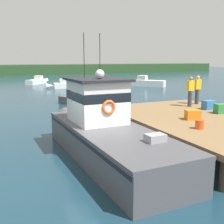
{
  "coord_description": "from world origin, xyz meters",
  "views": [
    {
      "loc": [
        -3.85,
        -9.57,
        3.75
      ],
      "look_at": [
        1.2,
        1.64,
        1.4
      ],
      "focal_mm": 44.46,
      "sensor_mm": 36.0,
      "label": 1
    }
  ],
  "objects": [
    {
      "name": "moored_boat_near_channel",
      "position": [
        3.22,
        33.99,
        0.43
      ],
      "size": [
        4.0,
        4.33,
        1.25
      ],
      "color": "white",
      "rests_on": "ground"
    },
    {
      "name": "bait_bucket",
      "position": [
        3.23,
        -1.78,
        1.37
      ],
      "size": [
        0.32,
        0.32,
        0.34
      ],
      "primitive_type": "cylinder",
      "color": "#E04C19",
      "rests_on": "dock"
    },
    {
      "name": "moored_boat_far_left",
      "position": [
        3.65,
        14.24,
        0.37
      ],
      "size": [
        4.19,
        2.75,
        1.09
      ],
      "color": "#4C4C51",
      "rests_on": "ground"
    },
    {
      "name": "deckhand_by_the_boat",
      "position": [
        7.08,
        2.82,
        2.06
      ],
      "size": [
        0.36,
        0.22,
        1.63
      ],
      "color": "#383842",
      "rests_on": "dock"
    },
    {
      "name": "main_fishing_boat",
      "position": [
        0.19,
        0.21,
        1.01
      ],
      "size": [
        2.7,
        9.83,
        4.8
      ],
      "color": "#4C4C51",
      "rests_on": "ground"
    },
    {
      "name": "crate_stack_near_edge",
      "position": [
        6.5,
        1.25,
        1.43
      ],
      "size": [
        0.61,
        0.45,
        0.45
      ],
      "primitive_type": "cube",
      "rotation": [
        0.0,
        0.0,
        -0.02
      ],
      "color": "#3370B2",
      "rests_on": "dock"
    },
    {
      "name": "far_shoreline",
      "position": [
        0.0,
        62.0,
        1.2
      ],
      "size": [
        120.0,
        8.0,
        2.4
      ],
      "primitive_type": "cube",
      "color": "#284723",
      "rests_on": "ground"
    },
    {
      "name": "deckhand_further_back",
      "position": [
        6.19,
        2.35,
        2.06
      ],
      "size": [
        0.36,
        0.22,
        1.63
      ],
      "color": "#383842",
      "rests_on": "dock"
    },
    {
      "name": "moored_boat_mid_harbor",
      "position": [
        16.36,
        24.01,
        0.52
      ],
      "size": [
        4.83,
        5.17,
        1.5
      ],
      "color": "white",
      "rests_on": "ground"
    },
    {
      "name": "moored_boat_far_right",
      "position": [
        5.57,
        26.03,
        0.42
      ],
      "size": [
        4.88,
        1.6,
        1.22
      ],
      "color": "white",
      "rests_on": "ground"
    },
    {
      "name": "ground_plane",
      "position": [
        0.0,
        0.0,
        0.0
      ],
      "size": [
        200.0,
        200.0,
        0.0
      ],
      "primitive_type": "plane",
      "color": "#193847"
    },
    {
      "name": "crate_stack_mid_dock",
      "position": [
        6.27,
        0.16,
        1.43
      ],
      "size": [
        0.68,
        0.55,
        0.45
      ],
      "primitive_type": "cube",
      "rotation": [
        0.0,
        0.0,
        -0.21
      ],
      "color": "#2D8442",
      "rests_on": "dock"
    },
    {
      "name": "crate_single_far",
      "position": [
        4.08,
        -0.38,
        1.41
      ],
      "size": [
        0.71,
        0.61,
        0.41
      ],
      "primitive_type": "cube",
      "rotation": [
        0.0,
        0.0,
        -0.32
      ],
      "color": "orange",
      "rests_on": "dock"
    },
    {
      "name": "dock",
      "position": [
        4.8,
        0.0,
        1.07
      ],
      "size": [
        6.0,
        9.0,
        1.2
      ],
      "color": "#4C3D2D",
      "rests_on": "ground"
    }
  ]
}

